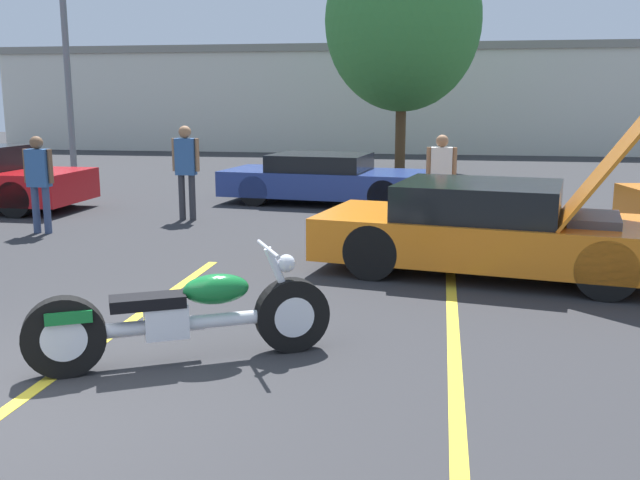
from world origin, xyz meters
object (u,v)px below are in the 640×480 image
at_px(light_pole, 67,25).
at_px(tree_background, 403,21).
at_px(motorcycle, 183,317).
at_px(parked_car_mid_row, 327,179).
at_px(spectator_by_show_car, 186,164).
at_px(spectator_midground, 39,176).
at_px(spectator_near_motorcycle, 441,174).
at_px(show_car_hood_open, 493,229).

distance_m(light_pole, tree_background, 9.66).
bearing_deg(light_pole, motorcycle, -58.71).
relative_size(parked_car_mid_row, spectator_by_show_car, 2.67).
bearing_deg(light_pole, spectator_midground, -65.37).
relative_size(parked_car_mid_row, spectator_midground, 2.86).
xyz_separation_m(light_pole, parked_car_mid_row, (7.90, -3.92, -3.70)).
bearing_deg(motorcycle, spectator_near_motorcycle, 45.18).
bearing_deg(parked_car_mid_row, motorcycle, -81.38).
bearing_deg(show_car_hood_open, spectator_midground, 177.80).
bearing_deg(tree_background, spectator_by_show_car, -108.80).
bearing_deg(parked_car_mid_row, spectator_midground, -127.49).
relative_size(show_car_hood_open, spectator_midground, 2.88).
relative_size(motorcycle, spectator_midground, 1.46).
distance_m(tree_background, spectator_by_show_car, 10.98).
bearing_deg(spectator_midground, spectator_near_motorcycle, 13.46).
bearing_deg(parked_car_mid_row, show_car_hood_open, -55.32).
bearing_deg(spectator_midground, motorcycle, -50.06).
distance_m(show_car_hood_open, parked_car_mid_row, 6.64).
distance_m(tree_background, spectator_near_motorcycle, 10.65).
relative_size(motorcycle, spectator_near_motorcycle, 1.46).
relative_size(motorcycle, parked_car_mid_row, 0.51).
bearing_deg(show_car_hood_open, spectator_near_motorcycle, 112.32).
relative_size(motorcycle, spectator_by_show_car, 1.36).
xyz_separation_m(light_pole, spectator_midground, (3.74, -8.16, -3.27)).
bearing_deg(spectator_by_show_car, show_car_hood_open, -31.84).
distance_m(spectator_near_motorcycle, spectator_by_show_car, 4.63).
bearing_deg(spectator_midground, spectator_by_show_car, 40.50).
distance_m(spectator_by_show_car, spectator_midground, 2.56).
xyz_separation_m(light_pole, tree_background, (9.05, 3.37, 0.29)).
distance_m(show_car_hood_open, spectator_midground, 7.44).
distance_m(tree_background, show_car_hood_open, 13.87).
bearing_deg(tree_background, light_pole, -159.58).
xyz_separation_m(motorcycle, parked_car_mid_row, (-0.29, 9.55, 0.12)).
relative_size(tree_background, spectator_near_motorcycle, 4.46).
height_order(show_car_hood_open, spectator_midground, show_car_hood_open).
height_order(tree_background, spectator_by_show_car, tree_background).
distance_m(motorcycle, show_car_hood_open, 4.63).
relative_size(light_pole, spectator_near_motorcycle, 4.75).
bearing_deg(spectator_near_motorcycle, show_car_hood_open, -78.13).
distance_m(motorcycle, spectator_near_motorcycle, 7.23).
bearing_deg(motorcycle, spectator_midground, 102.35).
bearing_deg(light_pole, tree_background, 20.42).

